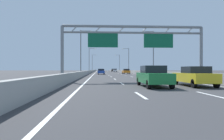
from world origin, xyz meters
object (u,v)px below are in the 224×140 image
streetlamp_left_far (90,59)px  yellow_car (194,76)px  streetlamp_right_distant (119,62)px  green_car (153,76)px  streetlamp_left_distant (93,62)px  white_car (115,70)px  streetlamp_left_mid (82,50)px  streetlamp_right_mid (152,50)px  orange_car (126,71)px  black_car (113,70)px  blue_car (101,72)px  sign_gantry (133,39)px  silver_car (100,71)px  streetlamp_right_far (128,59)px

streetlamp_left_far → yellow_car: bearing=-80.9°
streetlamp_right_distant → green_car: streetlamp_right_distant is taller
streetlamp_left_distant → white_car: 24.82m
streetlamp_left_far → streetlamp_right_distant: (14.93, 38.83, 0.00)m
streetlamp_right_distant → white_car: (-3.92, -21.75, -4.62)m
streetlamp_left_mid → streetlamp_left_far: same height
streetlamp_right_mid → orange_car: (-3.93, 13.65, -4.67)m
green_car → yellow_car: 3.39m
black_car → blue_car: black_car is taller
orange_car → sign_gantry: bearing=-95.9°
streetlamp_right_distant → silver_car: bearing=-103.1°
streetlamp_right_mid → black_car: bearing=93.4°
streetlamp_right_mid → green_car: 31.15m
white_car → streetlamp_left_mid: bearing=-101.1°
streetlamp_left_far → streetlamp_right_far: (14.93, 0.00, 0.00)m
streetlamp_left_mid → streetlamp_right_distant: bearing=79.1°
streetlamp_right_far → orange_car: size_ratio=2.02×
streetlamp_right_far → blue_car: streetlamp_right_far is taller
streetlamp_left_distant → green_car: 107.96m
streetlamp_left_far → orange_car: bearing=-66.4°
streetlamp_left_far → yellow_car: streetlamp_left_far is taller
black_car → orange_car: 53.58m
sign_gantry → streetlamp_right_distant: 99.15m
sign_gantry → streetlamp_right_distant: size_ratio=1.73×
streetlamp_left_mid → silver_car: bearing=82.6°
black_car → orange_car: size_ratio=0.94×
blue_car → streetlamp_right_distant: bearing=81.1°
sign_gantry → white_car: bearing=87.3°
black_car → orange_car: bearing=-89.9°
streetlamp_left_distant → orange_car: 65.11m
streetlamp_left_distant → black_car: streetlamp_left_distant is taller
green_car → yellow_car: green_car is taller
streetlamp_right_far → white_car: streetlamp_right_far is taller
streetlamp_right_mid → silver_car: 32.88m
streetlamp_left_mid → orange_car: 18.14m
white_car → orange_car: bearing=-90.0°
streetlamp_right_far → green_car: 69.30m
streetlamp_left_mid → streetlamp_right_mid: bearing=0.0°
sign_gantry → white_car: sign_gantry is taller
black_car → silver_car: 37.21m
streetlamp_left_far → silver_car: streetlamp_left_far is taller
green_car → orange_car: bearing=85.6°
streetlamp_right_distant → streetlamp_left_distant: bearing=180.0°
streetlamp_left_mid → streetlamp_right_distant: 79.07m
green_car → streetlamp_left_far: bearing=96.3°
black_car → white_car: bearing=-89.4°
streetlamp_right_mid → white_car: size_ratio=2.16×
yellow_car → orange_car: bearing=90.0°
streetlamp_right_distant → blue_car: (-10.83, -68.83, -4.67)m
black_car → blue_car: 58.80m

